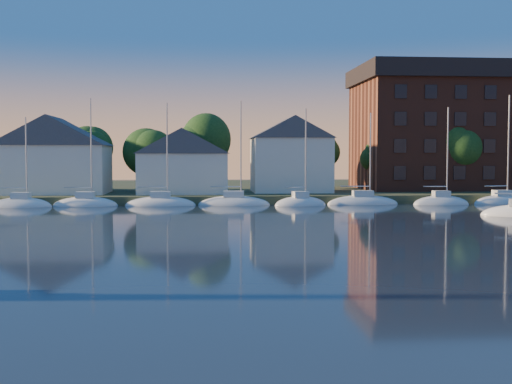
{
  "coord_description": "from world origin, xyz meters",
  "views": [
    {
      "loc": [
        -3.79,
        -24.26,
        5.78
      ],
      "look_at": [
        0.22,
        22.0,
        3.12
      ],
      "focal_mm": 45.0,
      "sensor_mm": 36.0,
      "label": 1
    }
  ],
  "objects": [
    {
      "name": "ground",
      "position": [
        0.0,
        0.0,
        0.0
      ],
      "size": [
        260.0,
        260.0,
        0.0
      ],
      "primitive_type": "plane",
      "color": "black",
      "rests_on": "ground"
    },
    {
      "name": "moored_fleet",
      "position": [
        -4.0,
        49.0,
        0.1
      ],
      "size": [
        79.5,
        2.4,
        12.05
      ],
      "color": "white",
      "rests_on": "ground"
    },
    {
      "name": "shoreline_land",
      "position": [
        0.0,
        75.0,
        0.0
      ],
      "size": [
        160.0,
        50.0,
        2.0
      ],
      "primitive_type": "cube",
      "color": "#313D24",
      "rests_on": "ground"
    },
    {
      "name": "clubhouse_west",
      "position": [
        -22.0,
        58.0,
        5.93
      ],
      "size": [
        13.65,
        9.45,
        9.64
      ],
      "color": "white",
      "rests_on": "shoreline_land"
    },
    {
      "name": "tree_line",
      "position": [
        2.0,
        63.0,
        7.18
      ],
      "size": [
        93.4,
        5.4,
        8.9
      ],
      "color": "#382719",
      "rests_on": "shoreline_land"
    },
    {
      "name": "wooden_dock",
      "position": [
        0.0,
        52.0,
        0.0
      ],
      "size": [
        120.0,
        3.0,
        1.0
      ],
      "primitive_type": "cube",
      "color": "brown",
      "rests_on": "ground"
    },
    {
      "name": "condo_block",
      "position": [
        34.0,
        64.95,
        9.79
      ],
      "size": [
        31.0,
        17.0,
        17.4
      ],
      "color": "brown",
      "rests_on": "shoreline_land"
    },
    {
      "name": "clubhouse_centre",
      "position": [
        -6.0,
        57.0,
        5.13
      ],
      "size": [
        11.55,
        8.4,
        8.08
      ],
      "color": "white",
      "rests_on": "shoreline_land"
    },
    {
      "name": "clubhouse_east",
      "position": [
        8.0,
        59.0,
        6.0
      ],
      "size": [
        10.5,
        8.4,
        9.8
      ],
      "color": "white",
      "rests_on": "shoreline_land"
    }
  ]
}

